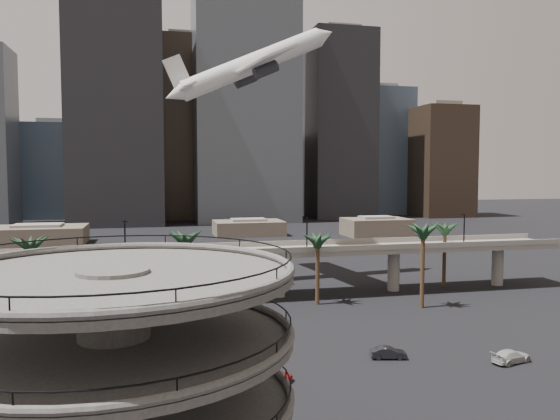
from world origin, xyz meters
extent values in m
cylinder|color=#494744|center=(-13.00, -4.00, 8.00)|extent=(4.40, 4.40, 16.50)
cylinder|color=#494744|center=(-13.00, -4.00, 7.78)|extent=(22.00, 22.00, 0.45)
torus|color=#494744|center=(-13.00, -4.00, 8.25)|extent=(22.20, 22.20, 0.50)
torus|color=black|center=(-13.00, -4.00, 9.05)|extent=(21.80, 21.80, 0.10)
cylinder|color=#494744|center=(-13.00, -4.00, 11.78)|extent=(22.00, 22.00, 0.45)
torus|color=#494744|center=(-13.00, -4.00, 12.25)|extent=(22.20, 22.20, 0.50)
torus|color=black|center=(-13.00, -4.00, 13.05)|extent=(21.80, 21.80, 0.10)
cylinder|color=#494744|center=(-13.00, -4.00, 15.78)|extent=(22.00, 22.00, 0.45)
torus|color=#494744|center=(-13.00, -4.00, 16.25)|extent=(22.20, 22.20, 0.50)
torus|color=black|center=(-13.00, -4.00, 17.05)|extent=(21.80, 21.80, 0.10)
cube|color=gray|center=(0.00, 55.00, 8.00)|extent=(130.00, 9.00, 0.90)
cube|color=gray|center=(0.00, 50.50, 8.90)|extent=(130.00, 0.30, 1.00)
cube|color=gray|center=(0.00, 59.50, 8.90)|extent=(130.00, 0.30, 1.00)
cylinder|color=gray|center=(-33.00, 55.00, 3.80)|extent=(2.20, 2.20, 8.00)
cylinder|color=gray|center=(-11.00, 55.00, 3.80)|extent=(2.20, 2.20, 8.00)
cylinder|color=gray|center=(11.00, 55.00, 3.80)|extent=(2.20, 2.20, 8.00)
cylinder|color=gray|center=(33.00, 55.00, 3.80)|extent=(2.20, 2.20, 8.00)
cylinder|color=gray|center=(55.00, 55.00, 3.80)|extent=(2.20, 2.20, 8.00)
cylinder|color=black|center=(-15.00, 51.00, 11.50)|extent=(0.24, 0.24, 6.00)
cylinder|color=black|center=(15.00, 51.00, 11.50)|extent=(0.24, 0.24, 6.00)
cylinder|color=black|center=(45.00, 51.00, 11.50)|extent=(0.24, 0.24, 6.00)
cylinder|color=#4A341F|center=(-6.00, 44.00, 6.08)|extent=(0.70, 0.70, 12.15)
ellipsoid|color=#18351D|center=(-6.00, 44.00, 12.55)|extent=(4.40, 4.40, 2.00)
cylinder|color=#4A341F|center=(16.00, 48.00, 5.40)|extent=(0.70, 0.70, 10.80)
ellipsoid|color=#18351D|center=(16.00, 48.00, 11.20)|extent=(4.40, 4.40, 2.00)
cylinder|color=#4A341F|center=(32.00, 42.00, 6.30)|extent=(0.70, 0.70, 12.60)
ellipsoid|color=#18351D|center=(32.00, 42.00, 13.00)|extent=(4.40, 4.40, 2.00)
cylinder|color=#4A341F|center=(44.00, 56.00, 5.62)|extent=(0.70, 0.70, 11.25)
ellipsoid|color=#18351D|center=(44.00, 56.00, 11.65)|extent=(4.40, 4.40, 2.00)
cylinder|color=#4A341F|center=(-28.00, 46.00, 5.85)|extent=(0.70, 0.70, 11.70)
ellipsoid|color=#18351D|center=(-28.00, 46.00, 12.10)|extent=(4.40, 4.40, 2.00)
cube|color=brown|center=(-45.00, 140.00, 2.75)|extent=(28.00, 18.00, 5.50)
cube|color=gray|center=(-45.00, 140.00, 5.90)|extent=(14.00, 9.00, 0.80)
cube|color=brown|center=(22.00, 150.00, 2.50)|extent=(24.00, 16.00, 5.00)
cube|color=gray|center=(22.00, 150.00, 5.40)|extent=(12.00, 8.00, 0.80)
cube|color=brown|center=(65.00, 138.00, 3.00)|extent=(22.00, 15.00, 6.00)
cube|color=gray|center=(65.00, 138.00, 6.40)|extent=(11.00, 7.50, 0.80)
cube|color=#3B4A5B|center=(-55.00, 245.00, 22.50)|extent=(30.00, 30.00, 44.99)
cube|color=gray|center=(-55.00, 245.00, 46.19)|extent=(16.50, 16.50, 2.40)
cube|color=black|center=(-25.00, 200.00, 51.55)|extent=(38.00, 30.00, 103.11)
cube|color=#2D2219|center=(5.00, 225.00, 42.18)|extent=(28.00, 26.00, 84.36)
cube|color=gray|center=(5.00, 225.00, 85.56)|extent=(15.40, 14.30, 2.40)
cube|color=#4A5158|center=(30.00, 205.00, 56.24)|extent=(45.00, 32.00, 112.48)
cube|color=gray|center=(55.00, 240.00, 19.68)|extent=(24.00, 24.00, 39.37)
cube|color=gray|center=(55.00, 240.00, 40.57)|extent=(13.20, 13.20, 2.40)
cube|color=black|center=(78.00, 215.00, 44.52)|extent=(30.00, 28.00, 89.05)
cube|color=gray|center=(78.00, 215.00, 90.25)|extent=(16.50, 15.40, 2.40)
cube|color=#3B4A5B|center=(105.00, 235.00, 32.81)|extent=(34.00, 30.00, 65.61)
cube|color=gray|center=(105.00, 235.00, 66.81)|extent=(18.70, 16.50, 2.40)
cube|color=#2D2219|center=(130.00, 210.00, 27.18)|extent=(26.00, 26.00, 54.37)
cube|color=gray|center=(130.00, 210.00, 55.57)|extent=(14.30, 14.30, 2.40)
cube|color=gray|center=(18.00, 260.00, 17.81)|extent=(22.00, 22.00, 35.62)
cube|color=gray|center=(18.00, 260.00, 36.82)|extent=(12.10, 12.10, 2.40)
cylinder|color=silver|center=(9.36, 70.59, 43.80)|extent=(30.40, 8.36, 16.34)
cone|color=silver|center=(24.98, 72.89, 50.81)|extent=(5.72, 4.73, 5.25)
cone|color=silver|center=(-6.25, 68.29, 36.78)|extent=(5.48, 4.26, 4.84)
cube|color=silver|center=(8.62, 70.48, 42.73)|extent=(11.58, 34.06, 3.30)
cube|color=silver|center=(-4.42, 68.56, 38.09)|extent=(4.15, 11.40, 1.34)
cube|color=silver|center=(-5.67, 68.38, 40.95)|extent=(5.74, 1.22, 7.05)
cylinder|color=#2A2A2F|center=(8.86, 76.71, 41.53)|extent=(5.45, 2.96, 3.94)
cylinder|color=#2A2A2F|center=(10.65, 64.59, 41.53)|extent=(5.45, 2.96, 3.94)
imported|color=red|center=(1.68, 17.03, 0.68)|extent=(4.28, 3.38, 1.37)
imported|color=black|center=(16.41, 20.57, 0.70)|extent=(4.47, 2.39, 1.40)
imported|color=beige|center=(29.77, 16.08, 0.75)|extent=(5.50, 3.33, 1.49)
camera|label=1|loc=(-10.55, -38.25, 22.16)|focal=35.00mm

